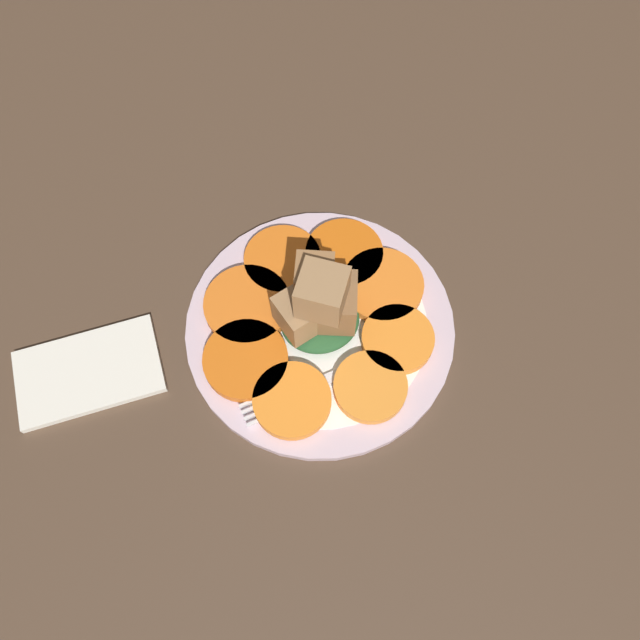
{
  "coord_description": "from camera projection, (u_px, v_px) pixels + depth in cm",
  "views": [
    {
      "loc": [
        -7.95,
        -25.05,
        60.48
      ],
      "look_at": [
        0.0,
        0.0,
        4.1
      ],
      "focal_mm": 35.0,
      "sensor_mm": 36.0,
      "label": 1
    }
  ],
  "objects": [
    {
      "name": "carrot_slice_0",
      "position": [
        246.0,
        360.0,
        0.61
      ],
      "size": [
        8.34,
        8.34,
        1.21
      ],
      "primitive_type": "cylinder",
      "color": "#D76215",
      "rests_on": "plate"
    },
    {
      "name": "carrot_slice_1",
      "position": [
        292.0,
        400.0,
        0.59
      ],
      "size": [
        7.51,
        7.51,
        1.21
      ],
      "primitive_type": "cylinder",
      "color": "orange",
      "rests_on": "plate"
    },
    {
      "name": "carrot_slice_2",
      "position": [
        370.0,
        387.0,
        0.6
      ],
      "size": [
        7.12,
        7.12,
        1.21
      ],
      "primitive_type": "cylinder",
      "color": "orange",
      "rests_on": "plate"
    },
    {
      "name": "fork",
      "position": [
        324.0,
        381.0,
        0.6
      ],
      "size": [
        17.94,
        3.86,
        0.4
      ],
      "rotation": [
        0.0,
        0.0,
        0.12
      ],
      "color": "silver",
      "rests_on": "plate"
    },
    {
      "name": "napkin",
      "position": [
        89.0,
        372.0,
        0.62
      ],
      "size": [
        14.02,
        8.41,
        0.8
      ],
      "color": "silver",
      "rests_on": "table_slab"
    },
    {
      "name": "center_pile",
      "position": [
        319.0,
        303.0,
        0.59
      ],
      "size": [
        8.68,
        7.55,
        10.27
      ],
      "color": "#235128",
      "rests_on": "plate"
    },
    {
      "name": "carrot_slice_5",
      "position": [
        344.0,
        254.0,
        0.66
      ],
      "size": [
        8.2,
        8.2,
        1.21
      ],
      "primitive_type": "cylinder",
      "color": "#D45F12",
      "rests_on": "plate"
    },
    {
      "name": "carrot_slice_4",
      "position": [
        382.0,
        286.0,
        0.64
      ],
      "size": [
        8.48,
        8.48,
        1.21
      ],
      "primitive_type": "cylinder",
      "color": "orange",
      "rests_on": "plate"
    },
    {
      "name": "carrot_slice_7",
      "position": [
        247.0,
        305.0,
        0.63
      ],
      "size": [
        8.83,
        8.83,
        1.21
      ],
      "primitive_type": "cylinder",
      "color": "orange",
      "rests_on": "plate"
    },
    {
      "name": "plate",
      "position": [
        320.0,
        327.0,
        0.64
      ],
      "size": [
        27.34,
        27.34,
        1.05
      ],
      "color": "silver",
      "rests_on": "table_slab"
    },
    {
      "name": "carrot_slice_6",
      "position": [
        283.0,
        260.0,
        0.66
      ],
      "size": [
        8.11,
        8.11,
        1.21
      ],
      "primitive_type": "cylinder",
      "color": "orange",
      "rests_on": "plate"
    },
    {
      "name": "carrot_slice_3",
      "position": [
        398.0,
        339.0,
        0.62
      ],
      "size": [
        7.23,
        7.23,
        1.21
      ],
      "primitive_type": "cylinder",
      "color": "orange",
      "rests_on": "plate"
    },
    {
      "name": "table_slab",
      "position": [
        320.0,
        333.0,
        0.65
      ],
      "size": [
        120.0,
        120.0,
        2.0
      ],
      "primitive_type": "cube",
      "color": "#4C3828",
      "rests_on": "ground"
    }
  ]
}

